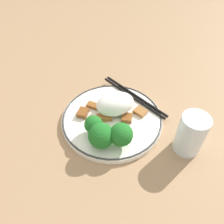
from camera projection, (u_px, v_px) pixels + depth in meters
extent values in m
plane|color=#9E7A56|center=(112.00, 121.00, 0.58)|extent=(3.00, 3.00, 0.00)
cylinder|color=white|center=(112.00, 119.00, 0.58)|extent=(0.26, 0.26, 0.01)
torus|color=#333333|center=(112.00, 117.00, 0.57)|extent=(0.26, 0.26, 0.01)
ellipsoid|color=white|center=(115.00, 104.00, 0.57)|extent=(0.10, 0.07, 0.06)
cylinder|color=#72AD4C|center=(94.00, 131.00, 0.53)|extent=(0.02, 0.02, 0.01)
sphere|color=#1E6B23|center=(94.00, 125.00, 0.51)|extent=(0.04, 0.04, 0.04)
cylinder|color=#72AD4C|center=(102.00, 143.00, 0.51)|extent=(0.02, 0.02, 0.01)
sphere|color=#1E6B23|center=(101.00, 136.00, 0.49)|extent=(0.06, 0.06, 0.06)
cylinder|color=#72AD4C|center=(121.00, 142.00, 0.51)|extent=(0.01, 0.01, 0.02)
sphere|color=#1E6B23|center=(121.00, 135.00, 0.49)|extent=(0.05, 0.05, 0.05)
cube|color=#9E6633|center=(140.00, 112.00, 0.58)|extent=(0.04, 0.04, 0.01)
cube|color=brown|center=(127.00, 118.00, 0.56)|extent=(0.04, 0.04, 0.01)
cube|color=#9E6633|center=(119.00, 98.00, 0.62)|extent=(0.03, 0.04, 0.01)
cube|color=brown|center=(127.00, 103.00, 0.60)|extent=(0.03, 0.03, 0.01)
cube|color=#995B28|center=(104.00, 116.00, 0.57)|extent=(0.04, 0.03, 0.01)
cube|color=brown|center=(93.00, 106.00, 0.59)|extent=(0.04, 0.04, 0.01)
cube|color=brown|center=(83.00, 113.00, 0.57)|extent=(0.04, 0.04, 0.01)
cube|color=#9E6633|center=(108.00, 98.00, 0.61)|extent=(0.03, 0.03, 0.01)
cylinder|color=black|center=(135.00, 95.00, 0.63)|extent=(0.10, 0.21, 0.01)
cylinder|color=black|center=(133.00, 97.00, 0.62)|extent=(0.10, 0.21, 0.01)
cylinder|color=silver|center=(191.00, 134.00, 0.49)|extent=(0.06, 0.06, 0.10)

